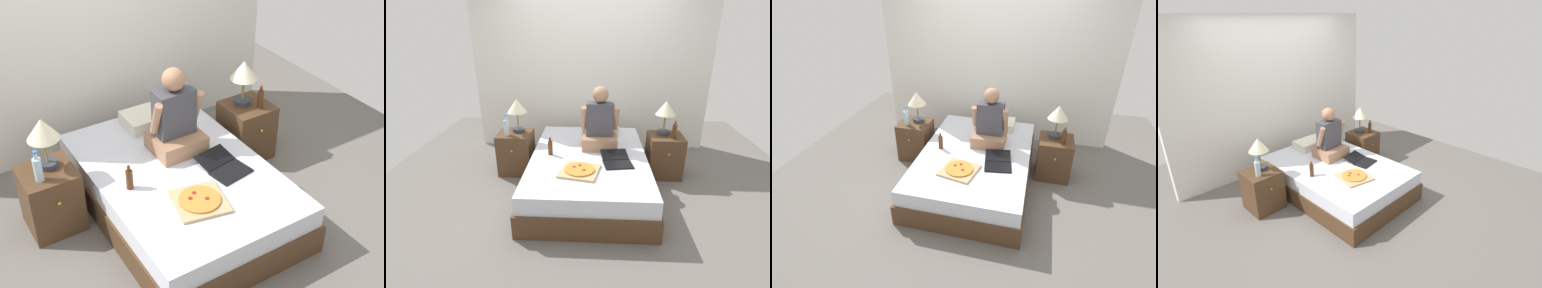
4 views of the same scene
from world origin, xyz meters
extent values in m
plane|color=#66605B|center=(0.00, 0.00, 0.00)|extent=(5.66, 5.66, 0.00)
cube|color=silver|center=(0.00, 1.42, 1.25)|extent=(3.66, 0.12, 2.50)
cube|color=#4C331E|center=(0.00, 0.00, 0.13)|extent=(1.43, 2.12, 0.25)
cube|color=silver|center=(0.00, 0.00, 0.35)|extent=(1.38, 2.06, 0.19)
cube|color=#4C331E|center=(-1.01, 0.39, 0.28)|extent=(0.44, 0.44, 0.57)
sphere|color=gold|center=(-1.01, 0.16, 0.40)|extent=(0.03, 0.03, 0.03)
cylinder|color=#333842|center=(-0.97, 0.44, 0.59)|extent=(0.16, 0.16, 0.05)
cylinder|color=olive|center=(-0.97, 0.44, 0.73)|extent=(0.02, 0.02, 0.22)
cone|color=beige|center=(-0.97, 0.44, 0.93)|extent=(0.26, 0.26, 0.18)
cylinder|color=silver|center=(-1.09, 0.30, 0.67)|extent=(0.07, 0.07, 0.20)
cylinder|color=silver|center=(-1.09, 0.30, 0.80)|extent=(0.03, 0.03, 0.06)
cylinder|color=blue|center=(-1.09, 0.30, 0.83)|extent=(0.04, 0.04, 0.02)
cube|color=#4C331E|center=(1.01, 0.39, 0.28)|extent=(0.44, 0.44, 0.57)
sphere|color=gold|center=(1.01, 0.16, 0.40)|extent=(0.03, 0.03, 0.03)
cylinder|color=#333842|center=(0.98, 0.44, 0.59)|extent=(0.16, 0.16, 0.05)
cylinder|color=olive|center=(0.98, 0.44, 0.73)|extent=(0.02, 0.02, 0.22)
cone|color=beige|center=(0.98, 0.44, 0.93)|extent=(0.26, 0.26, 0.18)
cylinder|color=#512D14|center=(1.08, 0.29, 0.66)|extent=(0.06, 0.06, 0.18)
cylinder|color=#512D14|center=(1.08, 0.29, 0.77)|extent=(0.03, 0.03, 0.05)
cube|color=silver|center=(0.15, 0.78, 0.50)|extent=(0.52, 0.34, 0.12)
cube|color=#A37556|center=(0.13, 0.26, 0.52)|extent=(0.44, 0.40, 0.16)
cube|color=#3F3F47|center=(0.13, 0.29, 0.81)|extent=(0.34, 0.20, 0.42)
sphere|color=#A37556|center=(0.13, 0.29, 1.12)|extent=(0.20, 0.20, 0.20)
cylinder|color=#A37556|center=(-0.07, 0.24, 0.83)|extent=(0.07, 0.18, 0.32)
cylinder|color=#A37556|center=(0.33, 0.24, 0.83)|extent=(0.07, 0.18, 0.32)
cube|color=black|center=(0.34, -0.28, 0.45)|extent=(0.35, 0.27, 0.02)
cube|color=black|center=(0.30, -0.08, 0.49)|extent=(0.34, 0.24, 0.06)
cube|color=tan|center=(-0.09, -0.47, 0.46)|extent=(0.47, 0.47, 0.03)
cylinder|color=#CC7F33|center=(-0.09, -0.47, 0.48)|extent=(0.33, 0.33, 0.02)
cylinder|color=maroon|center=(-0.15, -0.43, 0.49)|extent=(0.04, 0.04, 0.00)
cylinder|color=maroon|center=(-0.04, -0.50, 0.49)|extent=(0.04, 0.04, 0.00)
cylinder|color=maroon|center=(-0.09, -0.39, 0.49)|extent=(0.04, 0.04, 0.00)
cylinder|color=#4C2811|center=(-0.47, -0.02, 0.53)|extent=(0.06, 0.06, 0.17)
cylinder|color=#4C2811|center=(-0.47, -0.02, 0.64)|extent=(0.03, 0.03, 0.05)
camera|label=1|loc=(-1.83, -3.14, 3.14)|focal=50.00mm
camera|label=2|loc=(0.05, -3.35, 1.95)|focal=28.00mm
camera|label=3|loc=(0.69, -3.26, 2.48)|focal=28.00mm
camera|label=4|loc=(-2.65, -2.93, 2.51)|focal=28.00mm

